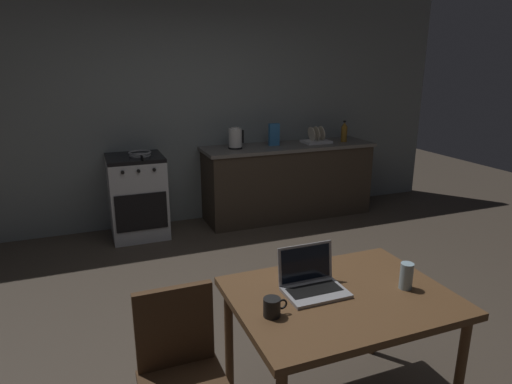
{
  "coord_description": "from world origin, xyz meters",
  "views": [
    {
      "loc": [
        -1.1,
        -2.71,
        1.89
      ],
      "look_at": [
        0.19,
        0.61,
        0.85
      ],
      "focal_mm": 30.98,
      "sensor_mm": 36.0,
      "label": 1
    }
  ],
  "objects_px": {
    "chair": "(181,368)",
    "dining_table": "(340,307)",
    "frying_pan": "(140,154)",
    "dish_rack": "(316,139)",
    "coffee_mug": "(272,307)",
    "drinking_glass": "(406,276)",
    "bottle": "(344,132)",
    "electric_kettle": "(235,138)",
    "cereal_box": "(274,135)",
    "stove_oven": "(137,196)",
    "laptop": "(312,283)"
  },
  "relations": [
    {
      "from": "stove_oven",
      "to": "chair",
      "type": "relative_size",
      "value": 1.05
    },
    {
      "from": "stove_oven",
      "to": "dish_rack",
      "type": "height_order",
      "value": "dish_rack"
    },
    {
      "from": "stove_oven",
      "to": "coffee_mug",
      "type": "bearing_deg",
      "value": -85.31
    },
    {
      "from": "chair",
      "to": "coffee_mug",
      "type": "distance_m",
      "value": 0.52
    },
    {
      "from": "drinking_glass",
      "to": "cereal_box",
      "type": "xyz_separation_m",
      "value": [
        0.64,
        3.22,
        0.25
      ]
    },
    {
      "from": "stove_oven",
      "to": "cereal_box",
      "type": "bearing_deg",
      "value": 0.77
    },
    {
      "from": "frying_pan",
      "to": "stove_oven",
      "type": "bearing_deg",
      "value": 156.0
    },
    {
      "from": "stove_oven",
      "to": "coffee_mug",
      "type": "xyz_separation_m",
      "value": [
        0.26,
        -3.19,
        0.32
      ]
    },
    {
      "from": "chair",
      "to": "bottle",
      "type": "relative_size",
      "value": 3.24
    },
    {
      "from": "dish_rack",
      "to": "stove_oven",
      "type": "bearing_deg",
      "value": -179.94
    },
    {
      "from": "electric_kettle",
      "to": "chair",
      "type": "bearing_deg",
      "value": -113.33
    },
    {
      "from": "frying_pan",
      "to": "bottle",
      "type": "bearing_deg",
      "value": -0.47
    },
    {
      "from": "dish_rack",
      "to": "drinking_glass",
      "type": "bearing_deg",
      "value": -110.79
    },
    {
      "from": "cereal_box",
      "to": "coffee_mug",
      "type": "bearing_deg",
      "value": -113.71
    },
    {
      "from": "bottle",
      "to": "coffee_mug",
      "type": "relative_size",
      "value": 2.21
    },
    {
      "from": "stove_oven",
      "to": "laptop",
      "type": "height_order",
      "value": "laptop"
    },
    {
      "from": "cereal_box",
      "to": "dining_table",
      "type": "bearing_deg",
      "value": -107.49
    },
    {
      "from": "stove_oven",
      "to": "coffee_mug",
      "type": "relative_size",
      "value": 7.54
    },
    {
      "from": "chair",
      "to": "coffee_mug",
      "type": "bearing_deg",
      "value": -5.55
    },
    {
      "from": "frying_pan",
      "to": "drinking_glass",
      "type": "bearing_deg",
      "value": -72.98
    },
    {
      "from": "coffee_mug",
      "to": "cereal_box",
      "type": "bearing_deg",
      "value": 66.29
    },
    {
      "from": "dining_table",
      "to": "drinking_glass",
      "type": "bearing_deg",
      "value": -11.41
    },
    {
      "from": "dining_table",
      "to": "bottle",
      "type": "bearing_deg",
      "value": 57.77
    },
    {
      "from": "chair",
      "to": "laptop",
      "type": "height_order",
      "value": "laptop"
    },
    {
      "from": "chair",
      "to": "coffee_mug",
      "type": "xyz_separation_m",
      "value": [
        0.43,
        -0.09,
        0.28
      ]
    },
    {
      "from": "drinking_glass",
      "to": "chair",
      "type": "bearing_deg",
      "value": 175.35
    },
    {
      "from": "laptop",
      "to": "stove_oven",
      "type": "bearing_deg",
      "value": 111.99
    },
    {
      "from": "chair",
      "to": "dish_rack",
      "type": "height_order",
      "value": "dish_rack"
    },
    {
      "from": "chair",
      "to": "cereal_box",
      "type": "height_order",
      "value": "cereal_box"
    },
    {
      "from": "stove_oven",
      "to": "dish_rack",
      "type": "relative_size",
      "value": 2.7
    },
    {
      "from": "frying_pan",
      "to": "dish_rack",
      "type": "xyz_separation_m",
      "value": [
        2.19,
        0.03,
        0.02
      ]
    },
    {
      "from": "laptop",
      "to": "dish_rack",
      "type": "xyz_separation_m",
      "value": [
        1.69,
        3.04,
        0.19
      ]
    },
    {
      "from": "frying_pan",
      "to": "laptop",
      "type": "bearing_deg",
      "value": -80.68
    },
    {
      "from": "coffee_mug",
      "to": "dish_rack",
      "type": "relative_size",
      "value": 0.36
    },
    {
      "from": "dining_table",
      "to": "dish_rack",
      "type": "distance_m",
      "value": 3.52
    },
    {
      "from": "laptop",
      "to": "cereal_box",
      "type": "bearing_deg",
      "value": 81.63
    },
    {
      "from": "frying_pan",
      "to": "dish_rack",
      "type": "distance_m",
      "value": 2.19
    },
    {
      "from": "dining_table",
      "to": "coffee_mug",
      "type": "relative_size",
      "value": 9.24
    },
    {
      "from": "chair",
      "to": "coffee_mug",
      "type": "relative_size",
      "value": 7.16
    },
    {
      "from": "bottle",
      "to": "cereal_box",
      "type": "distance_m",
      "value": 0.95
    },
    {
      "from": "stove_oven",
      "to": "dish_rack",
      "type": "xyz_separation_m",
      "value": [
        2.25,
        0.0,
        0.51
      ]
    },
    {
      "from": "bottle",
      "to": "chair",
      "type": "bearing_deg",
      "value": -132.43
    },
    {
      "from": "dining_table",
      "to": "drinking_glass",
      "type": "relative_size",
      "value": 7.85
    },
    {
      "from": "chair",
      "to": "dining_table",
      "type": "bearing_deg",
      "value": 3.83
    },
    {
      "from": "electric_kettle",
      "to": "dish_rack",
      "type": "height_order",
      "value": "electric_kettle"
    },
    {
      "from": "bottle",
      "to": "frying_pan",
      "type": "bearing_deg",
      "value": 179.53
    },
    {
      "from": "chair",
      "to": "electric_kettle",
      "type": "bearing_deg",
      "value": 72.3
    },
    {
      "from": "cereal_box",
      "to": "chair",
      "type": "bearing_deg",
      "value": -120.53
    },
    {
      "from": "drinking_glass",
      "to": "electric_kettle",
      "type": "bearing_deg",
      "value": 87.57
    },
    {
      "from": "dining_table",
      "to": "coffee_mug",
      "type": "distance_m",
      "value": 0.44
    }
  ]
}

